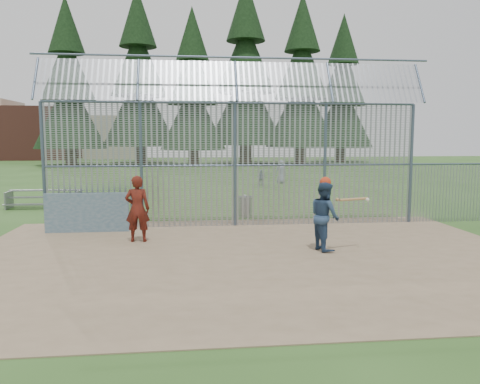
{
  "coord_description": "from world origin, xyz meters",
  "views": [
    {
      "loc": [
        -1.48,
        -11.61,
        2.88
      ],
      "look_at": [
        0.0,
        2.0,
        1.3
      ],
      "focal_mm": 35.0,
      "sensor_mm": 36.0,
      "label": 1
    }
  ],
  "objects": [
    {
      "name": "trash_can",
      "position": [
        0.54,
        5.29,
        0.38
      ],
      "size": [
        0.56,
        0.56,
        0.82
      ],
      "color": "gray",
      "rests_on": "ground"
    },
    {
      "name": "ground",
      "position": [
        0.0,
        0.0,
        0.0
      ],
      "size": [
        120.0,
        120.0,
        0.0
      ],
      "primitive_type": "plane",
      "color": "#2D511E",
      "rests_on": "ground"
    },
    {
      "name": "bleacher",
      "position": [
        -7.48,
        8.36,
        0.41
      ],
      "size": [
        3.0,
        0.95,
        0.72
      ],
      "color": "slate",
      "rests_on": "ground"
    },
    {
      "name": "conifer_row",
      "position": [
        1.93,
        41.51,
        10.83
      ],
      "size": [
        38.48,
        12.26,
        20.2
      ],
      "color": "#332319",
      "rests_on": "ground"
    },
    {
      "name": "onlooker",
      "position": [
        -2.92,
        1.39,
        0.94
      ],
      "size": [
        0.68,
        0.46,
        1.84
      ],
      "primitive_type": "imported",
      "rotation": [
        0.0,
        0.0,
        3.11
      ],
      "color": "maroon",
      "rests_on": "dirt_infield"
    },
    {
      "name": "distant_buildings",
      "position": [
        -23.18,
        56.49,
        3.6
      ],
      "size": [
        26.5,
        10.5,
        8.0
      ],
      "color": "brown",
      "rests_on": "ground"
    },
    {
      "name": "dugout_wall",
      "position": [
        -4.6,
        2.9,
        0.62
      ],
      "size": [
        2.5,
        0.12,
        1.2
      ],
      "primitive_type": "cube",
      "color": "#38566B",
      "rests_on": "dirt_infield"
    },
    {
      "name": "batting_gear",
      "position": [
        2.08,
        -0.14,
        1.69
      ],
      "size": [
        1.26,
        0.46,
        0.61
      ],
      "color": "#B43218",
      "rests_on": "ground"
    },
    {
      "name": "batter",
      "position": [
        1.95,
        -0.11,
        0.9
      ],
      "size": [
        0.83,
        0.97,
        1.77
      ],
      "primitive_type": "imported",
      "rotation": [
        0.0,
        0.0,
        1.77
      ],
      "color": "navy",
      "rests_on": "dirt_infield"
    },
    {
      "name": "dirt_infield",
      "position": [
        0.0,
        -0.5,
        0.01
      ],
      "size": [
        14.0,
        10.0,
        0.02
      ],
      "primitive_type": "cube",
      "color": "#756047",
      "rests_on": "ground"
    },
    {
      "name": "backstop_fence",
      "position": [
        1.81,
        3.43,
        2.36
      ],
      "size": [
        20.09,
        0.81,
        5.3
      ],
      "color": "#47566B",
      "rests_on": "ground"
    },
    {
      "name": "bg_kid_seated",
      "position": [
        2.85,
        16.3,
        0.49
      ],
      "size": [
        0.58,
        0.25,
        0.98
      ],
      "primitive_type": "imported",
      "rotation": [
        0.0,
        0.0,
        3.16
      ],
      "color": "slate",
      "rests_on": "ground"
    },
    {
      "name": "bg_kid_standing",
      "position": [
        4.31,
        17.6,
        0.76
      ],
      "size": [
        0.79,
        0.56,
        1.51
      ],
      "primitive_type": "imported",
      "rotation": [
        0.0,
        0.0,
        3.25
      ],
      "color": "gray",
      "rests_on": "ground"
    }
  ]
}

